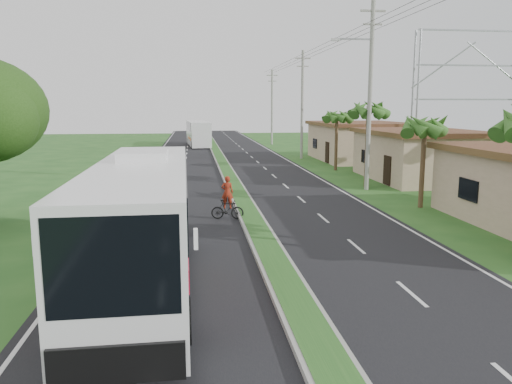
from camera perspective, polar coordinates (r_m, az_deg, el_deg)
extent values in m
plane|color=#24531E|center=(14.37, 4.22, -12.21)|extent=(180.00, 180.00, 0.00)
cube|color=black|center=(33.60, -2.47, 0.56)|extent=(14.00, 160.00, 0.02)
cube|color=gray|center=(33.59, -2.47, 0.70)|extent=(1.20, 160.00, 0.17)
cube|color=#24531E|center=(33.57, -2.47, 0.85)|extent=(0.95, 160.00, 0.02)
cube|color=silver|center=(33.74, -13.88, 0.30)|extent=(0.12, 160.00, 0.01)
cube|color=silver|center=(34.78, 8.60, 0.75)|extent=(0.12, 160.00, 0.01)
cube|color=tan|center=(39.00, 18.26, 3.82)|extent=(7.00, 10.00, 3.35)
cube|color=#5B2820|center=(38.87, 18.41, 6.51)|extent=(7.60, 10.60, 0.32)
cube|color=tan|center=(51.95, 11.67, 5.55)|extent=(8.00, 11.00, 3.50)
cube|color=#5B2820|center=(51.85, 11.74, 7.65)|extent=(8.60, 11.60, 0.32)
cylinder|color=#473321|center=(27.99, 18.50, 2.95)|extent=(0.26, 0.26, 4.60)
cylinder|color=#473321|center=(34.16, 12.57, 5.03)|extent=(0.26, 0.26, 5.40)
cylinder|color=#473321|center=(42.88, 9.15, 5.65)|extent=(0.26, 0.26, 4.80)
cylinder|color=gray|center=(33.02, 12.88, 10.60)|extent=(0.28, 0.28, 12.00)
cube|color=gray|center=(33.52, 13.24, 19.51)|extent=(1.60, 0.12, 0.12)
cube|color=gray|center=(33.39, 13.18, 18.16)|extent=(1.20, 0.10, 0.10)
cube|color=gray|center=(32.89, 11.07, 16.79)|extent=(2.40, 0.10, 0.10)
cylinder|color=gray|center=(52.27, 5.30, 9.85)|extent=(0.28, 0.28, 11.00)
cube|color=gray|center=(52.50, 5.38, 14.98)|extent=(1.60, 0.12, 0.12)
cube|color=gray|center=(52.43, 5.36, 14.11)|extent=(1.20, 0.10, 0.10)
cylinder|color=gray|center=(71.94, 1.84, 9.64)|extent=(0.28, 0.28, 10.50)
cube|color=gray|center=(72.07, 1.86, 13.18)|extent=(1.60, 0.12, 0.12)
cube|color=gray|center=(72.02, 1.85, 12.55)|extent=(1.20, 0.10, 0.10)
cylinder|color=gray|center=(46.90, 17.96, 10.05)|extent=(0.18, 0.18, 12.00)
cylinder|color=gray|center=(47.81, 17.45, 10.06)|extent=(0.18, 0.18, 12.00)
cube|color=gray|center=(49.64, 23.03, 9.71)|extent=(10.00, 0.14, 0.14)
cube|color=gray|center=(49.77, 23.27, 13.16)|extent=(10.00, 0.14, 0.14)
cube|color=gray|center=(50.07, 23.51, 16.58)|extent=(10.00, 0.14, 0.14)
cube|color=white|center=(15.18, -12.81, -2.95)|extent=(2.80, 12.46, 3.26)
cube|color=black|center=(15.65, -12.73, 0.11)|extent=(2.81, 9.98, 1.30)
cube|color=black|center=(9.13, -16.02, -8.17)|extent=(2.33, 0.18, 1.83)
cube|color=#B10E2B|center=(14.14, -13.11, -6.63)|extent=(2.73, 5.43, 0.57)
cube|color=yellow|center=(15.70, -12.60, -5.96)|extent=(2.69, 3.15, 0.26)
cube|color=white|center=(16.13, -12.70, 4.18)|extent=(1.49, 2.51, 0.29)
cylinder|color=black|center=(12.11, -19.75, -14.36)|extent=(0.35, 1.08, 1.08)
cylinder|color=black|center=(11.86, -8.25, -14.40)|extent=(0.35, 1.08, 1.08)
cylinder|color=black|center=(18.87, -15.39, -5.44)|extent=(0.35, 1.08, 1.08)
cylinder|color=black|center=(18.71, -8.24, -5.32)|extent=(0.35, 1.08, 1.08)
cube|color=white|center=(69.37, -6.63, 6.69)|extent=(3.32, 11.68, 3.21)
cube|color=black|center=(69.83, -6.68, 7.50)|extent=(3.16, 8.68, 1.09)
cube|color=orange|center=(68.41, -6.55, 6.14)|extent=(2.94, 5.68, 0.35)
cylinder|color=black|center=(64.63, -7.24, 5.33)|extent=(0.37, 0.98, 0.96)
cylinder|color=black|center=(64.82, -5.29, 5.38)|extent=(0.37, 0.98, 0.96)
cylinder|color=black|center=(73.61, -7.75, 5.85)|extent=(0.37, 0.98, 0.96)
cylinder|color=black|center=(73.78, -6.03, 5.89)|extent=(0.37, 0.98, 0.96)
imported|color=black|center=(23.99, -3.29, -2.05)|extent=(1.61, 0.67, 0.94)
imported|color=maroon|center=(23.83, -3.31, -0.02)|extent=(0.62, 0.45, 1.57)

